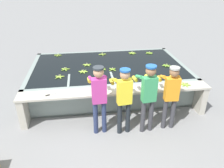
{
  "coord_description": "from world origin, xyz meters",
  "views": [
    {
      "loc": [
        -0.77,
        -4.48,
        3.38
      ],
      "look_at": [
        0.0,
        1.05,
        0.58
      ],
      "focal_mm": 35.0,
      "sensor_mm": 36.0,
      "label": 1
    }
  ],
  "objects": [
    {
      "name": "banana_bunch_floating_10",
      "position": [
        -0.8,
        1.46,
        0.84
      ],
      "size": [
        0.28,
        0.28,
        0.08
      ],
      "color": "#9EC642",
      "rests_on": "wash_tank"
    },
    {
      "name": "worker_3",
      "position": [
        1.18,
        -0.32,
        0.96
      ],
      "size": [
        0.43,
        0.72,
        1.6
      ],
      "color": "#38383D",
      "rests_on": "ground"
    },
    {
      "name": "banana_bunch_floating_8",
      "position": [
        1.79,
        1.58,
        0.84
      ],
      "size": [
        0.28,
        0.27,
        0.08
      ],
      "color": "#75A333",
      "rests_on": "wash_tank"
    },
    {
      "name": "banana_bunch_floating_9",
      "position": [
        -0.08,
        2.93,
        0.84
      ],
      "size": [
        0.28,
        0.28,
        0.08
      ],
      "color": "#9EC642",
      "rests_on": "wash_tank"
    },
    {
      "name": "work_ledge",
      "position": [
        0.0,
        0.23,
        0.6
      ],
      "size": [
        4.8,
        0.45,
        0.82
      ],
      "color": "#B7B2A3",
      "rests_on": "ground"
    },
    {
      "name": "banana_bunch_floating_2",
      "position": [
        -1.66,
        3.05,
        0.84
      ],
      "size": [
        0.28,
        0.28,
        0.08
      ],
      "color": "#9EC642",
      "rests_on": "wash_tank"
    },
    {
      "name": "wash_tank",
      "position": [
        0.0,
        1.9,
        0.4
      ],
      "size": [
        4.8,
        2.92,
        0.82
      ],
      "color": "gray",
      "rests_on": "ground"
    },
    {
      "name": "banana_bunch_floating_12",
      "position": [
        -0.67,
        1.99,
        0.84
      ],
      "size": [
        0.28,
        0.27,
        0.08
      ],
      "color": "#9EC642",
      "rests_on": "wash_tank"
    },
    {
      "name": "banana_bunch_floating_4",
      "position": [
        1.0,
        2.91,
        0.84
      ],
      "size": [
        0.27,
        0.28,
        0.08
      ],
      "color": "#93BC3D",
      "rests_on": "wash_tank"
    },
    {
      "name": "worker_1",
      "position": [
        0.07,
        -0.35,
        0.98
      ],
      "size": [
        0.46,
        0.73,
        1.63
      ],
      "color": "#1E2328",
      "rests_on": "ground"
    },
    {
      "name": "banana_bunch_floating_7",
      "position": [
        -1.33,
        1.71,
        0.84
      ],
      "size": [
        0.27,
        0.28,
        0.08
      ],
      "color": "#8CB738",
      "rests_on": "wash_tank"
    },
    {
      "name": "banana_bunch_floating_3",
      "position": [
        0.08,
        1.5,
        0.84
      ],
      "size": [
        0.24,
        0.24,
        0.08
      ],
      "color": "#7FAD33",
      "rests_on": "wash_tank"
    },
    {
      "name": "banana_bunch_floating_1",
      "position": [
        0.44,
        1.31,
        0.84
      ],
      "size": [
        0.28,
        0.28,
        0.08
      ],
      "color": "#7FAD33",
      "rests_on": "wash_tank"
    },
    {
      "name": "worker_2",
      "position": [
        0.62,
        -0.37,
        1.03
      ],
      "size": [
        0.45,
        0.74,
        1.68
      ],
      "color": "#38383D",
      "rests_on": "ground"
    },
    {
      "name": "banana_bunch_floating_6",
      "position": [
        -1.46,
        1.19,
        0.84
      ],
      "size": [
        0.27,
        0.28,
        0.08
      ],
      "color": "#9EC642",
      "rests_on": "wash_tank"
    },
    {
      "name": "knife_0",
      "position": [
        -1.6,
        0.2,
        0.83
      ],
      "size": [
        0.33,
        0.18,
        0.02
      ],
      "color": "silver",
      "rests_on": "work_ledge"
    },
    {
      "name": "ground_plane",
      "position": [
        0.0,
        0.0,
        0.0
      ],
      "size": [
        80.0,
        80.0,
        0.0
      ],
      "primitive_type": "plane",
      "color": "gray",
      "rests_on": "ground"
    },
    {
      "name": "worker_0",
      "position": [
        -0.48,
        -0.27,
        1.02
      ],
      "size": [
        0.43,
        0.73,
        1.68
      ],
      "color": "navy",
      "rests_on": "ground"
    },
    {
      "name": "banana_bunch_floating_0",
      "position": [
        -0.39,
        0.88,
        0.84
      ],
      "size": [
        0.27,
        0.27,
        0.08
      ],
      "color": "#7FAD33",
      "rests_on": "wash_tank"
    },
    {
      "name": "banana_bunch_ledge_0",
      "position": [
        1.8,
        0.24,
        0.84
      ],
      "size": [
        0.27,
        0.28,
        0.08
      ],
      "color": "#8CB738",
      "rests_on": "work_ledge"
    },
    {
      "name": "banana_bunch_floating_5",
      "position": [
        1.62,
        2.84,
        0.84
      ],
      "size": [
        0.28,
        0.27,
        0.08
      ],
      "color": "#7FAD33",
      "rests_on": "wash_tank"
    },
    {
      "name": "banana_bunch_floating_11",
      "position": [
        -0.24,
        1.57,
        0.84
      ],
      "size": [
        0.28,
        0.28,
        0.08
      ],
      "color": "#7FAD33",
      "rests_on": "wash_tank"
    }
  ]
}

